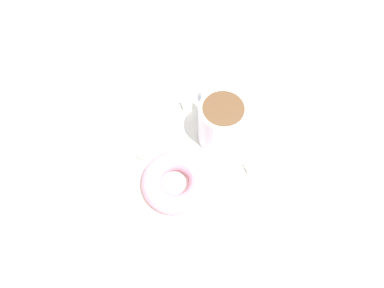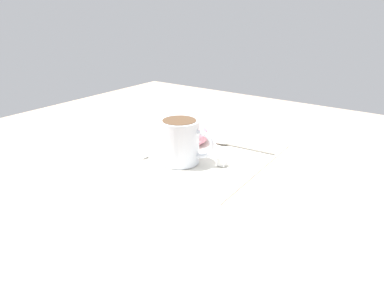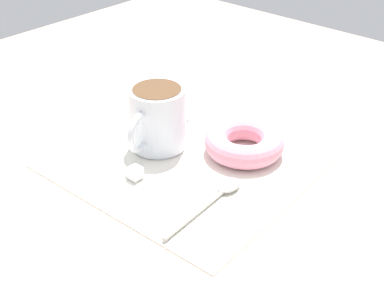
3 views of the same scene
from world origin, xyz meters
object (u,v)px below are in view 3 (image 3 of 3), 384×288
coffee_cup (157,117)px  donut (244,142)px  spoon (219,194)px  sugar_cube_extra (136,173)px  sugar_cube (183,115)px

coffee_cup → donut: (6.73, -10.44, -2.96)cm
spoon → sugar_cube_extra: bearing=111.2°
spoon → sugar_cube: size_ratio=8.94×
coffee_cup → sugar_cube_extra: coffee_cup is taller
coffee_cup → sugar_cube_extra: (-7.81, -3.59, -3.83)cm
spoon → sugar_cube: sugar_cube is taller
donut → spoon: size_ratio=0.76×
spoon → sugar_cube: 20.66cm
spoon → sugar_cube_extra: size_ratio=9.07×
donut → sugar_cube_extra: 16.09cm
donut → coffee_cup: bearing=122.8°
sugar_cube → donut: bearing=-96.3°
donut → spoon: bearing=-159.4°
spoon → sugar_cube_extra: sugar_cube_extra is taller
donut → sugar_cube: size_ratio=6.81×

